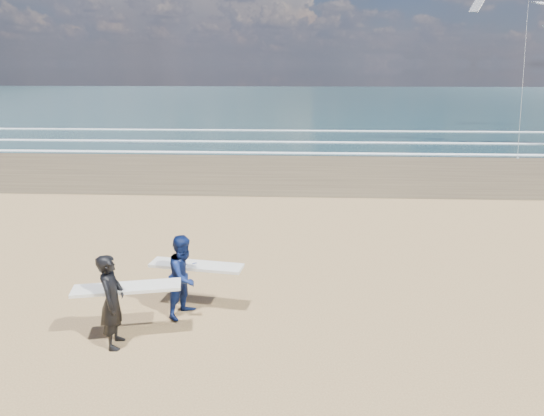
{
  "coord_description": "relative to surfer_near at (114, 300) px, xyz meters",
  "views": [
    {
      "loc": [
        3.87,
        -8.51,
        5.6
      ],
      "look_at": [
        3.15,
        6.0,
        1.28
      ],
      "focal_mm": 32.0,
      "sensor_mm": 36.0,
      "label": 1
    }
  ],
  "objects": [
    {
      "name": "foam_breakers",
      "position": [
        19.78,
        27.9,
        -0.97
      ],
      "size": [
        220.0,
        11.7,
        0.05
      ],
      "color": "white",
      "rests_on": "ground"
    },
    {
      "name": "ocean",
      "position": [
        19.78,
        71.8,
        -1.01
      ],
      "size": [
        220.0,
        100.0,
        0.02
      ],
      "primitive_type": "cube",
      "color": "#183135",
      "rests_on": "ground"
    },
    {
      "name": "surfer_near",
      "position": [
        0.0,
        0.0,
        0.0
      ],
      "size": [
        2.26,
        1.22,
        2.01
      ],
      "color": "black",
      "rests_on": "ground"
    },
    {
      "name": "surfer_far",
      "position": [
        1.17,
        1.35,
        -0.04
      ],
      "size": [
        2.25,
        1.36,
        1.94
      ],
      "color": "#0E1D4F",
      "rests_on": "ground"
    },
    {
      "name": "kite_1",
      "position": [
        17.99,
        24.09,
        5.47
      ],
      "size": [
        6.27,
        4.79,
        11.43
      ],
      "color": "slate",
      "rests_on": "ground"
    }
  ]
}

